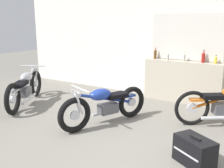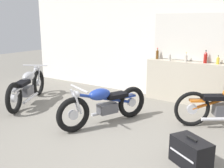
{
  "view_description": "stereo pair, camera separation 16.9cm",
  "coord_description": "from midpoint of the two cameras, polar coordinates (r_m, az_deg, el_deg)",
  "views": [
    {
      "loc": [
        1.97,
        -3.2,
        1.97
      ],
      "look_at": [
        -0.77,
        1.21,
        0.7
      ],
      "focal_mm": 42.0,
      "sensor_mm": 36.0,
      "label": 1
    },
    {
      "loc": [
        2.11,
        -3.11,
        1.97
      ],
      "look_at": [
        -0.77,
        1.21,
        0.7
      ],
      "focal_mm": 42.0,
      "sensor_mm": 36.0,
      "label": 2
    }
  ],
  "objects": [
    {
      "name": "motorcycle_silver",
      "position": [
        6.59,
        -19.05,
        -0.72
      ],
      "size": [
        1.12,
        1.91,
        0.85
      ],
      "color": "black",
      "rests_on": "ground_plane"
    },
    {
      "name": "ground_plane",
      "position": [
        4.24,
        -0.98,
        -13.91
      ],
      "size": [
        24.0,
        24.0,
        0.0
      ],
      "primitive_type": "plane",
      "color": "gray"
    },
    {
      "name": "bottle_rightmost",
      "position": [
        6.35,
        20.94,
        4.93
      ],
      "size": [
        0.06,
        0.06,
        0.19
      ],
      "color": "gold",
      "rests_on": "sill_counter"
    },
    {
      "name": "bottle_left_center",
      "position": [
        6.57,
        11.32,
        5.79
      ],
      "size": [
        0.06,
        0.06,
        0.18
      ],
      "color": "#B7B2A8",
      "rests_on": "sill_counter"
    },
    {
      "name": "motorcycle_blue",
      "position": [
        5.03,
        -2.48,
        -4.53
      ],
      "size": [
        0.93,
        1.86,
        0.8
      ],
      "color": "black",
      "rests_on": "ground_plane"
    },
    {
      "name": "bottle_leftmost",
      "position": [
        6.77,
        8.69,
        6.5
      ],
      "size": [
        0.07,
        0.07,
        0.28
      ],
      "color": "#5B3814",
      "rests_on": "sill_counter"
    },
    {
      "name": "wall_back",
      "position": [
        6.66,
        14.16,
        8.47
      ],
      "size": [
        10.0,
        0.07,
        2.8
      ],
      "color": "silver",
      "rests_on": "ground_plane"
    },
    {
      "name": "hard_case_black",
      "position": [
        3.9,
        16.28,
        -13.88
      ],
      "size": [
        0.63,
        0.55,
        0.42
      ],
      "color": "black",
      "rests_on": "ground_plane"
    },
    {
      "name": "bottle_right_center",
      "position": [
        6.4,
        18.55,
        5.58
      ],
      "size": [
        0.08,
        0.08,
        0.29
      ],
      "color": "maroon",
      "rests_on": "sill_counter"
    },
    {
      "name": "bottle_center",
      "position": [
        6.49,
        14.7,
        5.66
      ],
      "size": [
        0.06,
        0.06,
        0.22
      ],
      "color": "#B7B2A8",
      "rests_on": "sill_counter"
    },
    {
      "name": "sill_counter",
      "position": [
        6.59,
        14.29,
        0.47
      ],
      "size": [
        1.87,
        0.28,
        1.01
      ],
      "color": "#B7AD99",
      "rests_on": "ground_plane"
    }
  ]
}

